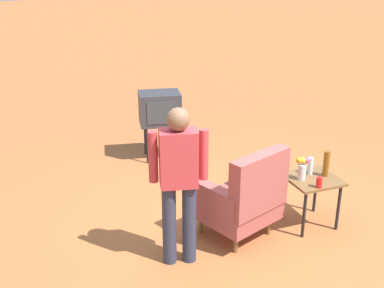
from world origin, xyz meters
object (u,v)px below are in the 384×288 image
armchair (243,197)px  side_table (312,184)px  tv_on_stand (160,109)px  bottle_short_clear (310,166)px  person_standing (179,178)px  bottle_tall_amber (326,164)px  flower_vase (302,167)px  soda_can_red (319,182)px

armchair → side_table: armchair is taller
tv_on_stand → armchair: bearing=93.9°
armchair → bottle_short_clear: 0.90m
side_table → person_standing: person_standing is taller
bottle_tall_amber → flower_vase: bearing=-2.9°
side_table → soda_can_red: (0.08, 0.23, 0.15)m
person_standing → bottle_short_clear: 1.71m
armchair → bottle_tall_amber: size_ratio=3.53×
bottle_short_clear → flower_vase: 0.19m
person_standing → bottle_short_clear: (-1.67, -0.25, -0.25)m
soda_can_red → bottle_tall_amber: bottle_tall_amber is taller
bottle_short_clear → flower_vase: bearing=27.5°
bottle_short_clear → flower_vase: flower_vase is taller
soda_can_red → bottle_tall_amber: bearing=-136.5°
soda_can_red → flower_vase: flower_vase is taller
soda_can_red → bottle_tall_amber: size_ratio=0.41×
bottle_short_clear → bottle_tall_amber: (-0.13, 0.10, 0.05)m
person_standing → flower_vase: size_ratio=6.19×
flower_vase → bottle_short_clear: bearing=-152.5°
armchair → tv_on_stand: 2.48m
side_table → soda_can_red: soda_can_red is taller
side_table → tv_on_stand: bearing=-67.5°
tv_on_stand → bottle_tall_amber: 2.75m
flower_vase → side_table: bearing=177.9°
armchair → flower_vase: armchair is taller
armchair → person_standing: size_ratio=0.65×
armchair → side_table: 0.86m
bottle_tall_amber → flower_vase: 0.30m
armchair → person_standing: (0.79, 0.18, 0.44)m
armchair → tv_on_stand: (0.17, -2.46, 0.28)m
side_table → person_standing: size_ratio=0.36×
tv_on_stand → bottle_tall_amber: bearing=115.4°
armchair → soda_can_red: (-0.78, 0.25, 0.15)m
soda_can_red → bottle_short_clear: bearing=-107.3°
tv_on_stand → soda_can_red: tv_on_stand is taller
person_standing → bottle_tall_amber: person_standing is taller
soda_can_red → flower_vase: bearing=-74.7°
side_table → flower_vase: size_ratio=2.23×
bottle_short_clear → side_table: bearing=76.6°
person_standing → flower_vase: (-1.50, -0.17, -0.20)m
tv_on_stand → person_standing: person_standing is taller
soda_can_red → bottle_short_clear: 0.34m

